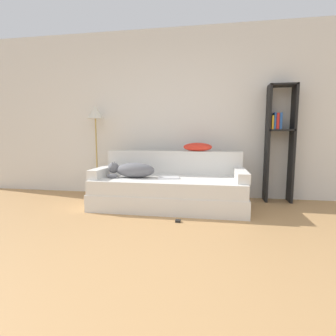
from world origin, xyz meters
TOP-DOWN VIEW (x-y plane):
  - ground_plane at (0.00, 0.00)m, footprint 20.00×20.00m
  - wall_back at (0.00, 2.85)m, footprint 7.74×0.06m
  - couch at (0.05, 2.07)m, footprint 2.09×0.94m
  - couch_backrest at (0.05, 2.47)m, footprint 2.05×0.15m
  - couch_arm_left at (-0.92, 2.06)m, footprint 0.15×0.75m
  - couch_arm_right at (1.02, 2.06)m, footprint 0.15×0.75m
  - dog at (-0.47, 2.02)m, footprint 0.67×0.29m
  - laptop at (0.05, 2.03)m, footprint 0.32×0.26m
  - throw_pillow at (0.42, 2.46)m, footprint 0.43×0.18m
  - bookshelf at (1.62, 2.66)m, footprint 0.39×0.26m
  - floor_lamp at (-1.27, 2.62)m, footprint 0.28×0.28m
  - power_adapter at (0.26, 1.43)m, footprint 0.06×0.06m

SIDE VIEW (x-z plane):
  - ground_plane at x=0.00m, z-range 0.00..0.00m
  - power_adapter at x=0.26m, z-range 0.00..0.03m
  - couch at x=0.05m, z-range 0.00..0.41m
  - laptop at x=0.05m, z-range 0.41..0.43m
  - couch_arm_left at x=-0.92m, z-range 0.41..0.54m
  - couch_arm_right at x=1.02m, z-range 0.41..0.54m
  - dog at x=-0.47m, z-range 0.41..0.63m
  - couch_backrest at x=0.05m, z-range 0.41..0.77m
  - throw_pillow at x=0.42m, z-range 0.77..0.89m
  - bookshelf at x=1.62m, z-range 0.10..1.84m
  - floor_lamp at x=-1.27m, z-range 0.49..1.97m
  - wall_back at x=0.00m, z-range 0.00..2.70m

